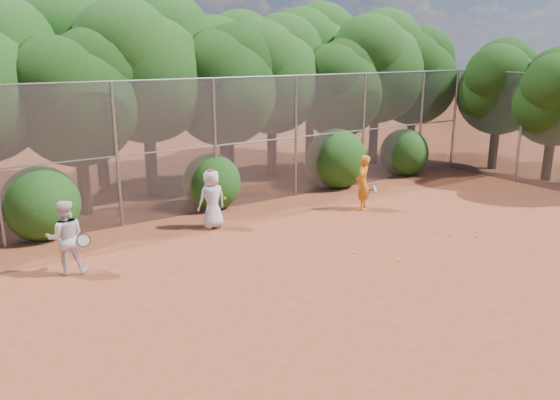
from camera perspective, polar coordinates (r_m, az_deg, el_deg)
ground at (r=13.01m, az=9.92°, el=-6.46°), size 80.00×80.00×0.00m
fence_back at (r=17.06m, az=-4.15°, el=6.13°), size 20.05×0.09×4.03m
fence_side at (r=22.00m, az=23.87°, el=6.96°), size 0.09×6.09×4.03m
tree_2 at (r=16.97m, az=-20.49°, el=10.38°), size 3.99×3.47×5.47m
tree_3 at (r=18.64m, az=-13.82°, el=13.77°), size 4.89×4.26×6.70m
tree_4 at (r=19.14m, az=-5.89°, el=12.24°), size 4.19×3.64×5.73m
tree_5 at (r=21.10m, az=-0.82°, el=13.40°), size 4.51×3.92×6.17m
tree_6 at (r=21.81m, az=6.28°, el=11.85°), size 3.86×3.36×5.29m
tree_7 at (r=23.91m, az=10.12°, el=13.97°), size 4.77×4.14×6.53m
tree_8 at (r=25.14m, az=13.92°, el=12.76°), size 4.25×3.70×5.82m
tree_10 at (r=20.42m, az=-18.80°, el=14.17°), size 5.15×4.48×7.06m
tree_11 at (r=21.96m, az=-5.42°, el=13.72°), size 4.64×4.03×6.35m
tree_12 at (r=24.91m, az=3.29°, el=14.76°), size 5.02×4.37×6.88m
tree_13 at (r=24.20m, az=22.03°, el=11.19°), size 3.86×3.36×5.29m
tree_14 at (r=22.72m, az=26.92°, el=9.86°), size 3.61×3.14×4.94m
bush_0 at (r=15.58m, az=-23.73°, el=-0.01°), size 2.00×2.00×2.00m
bush_1 at (r=17.13m, az=-7.13°, el=2.16°), size 1.80×1.80×1.80m
bush_2 at (r=19.80m, az=5.88°, el=4.59°), size 2.20×2.20×2.20m
bush_3 at (r=22.20m, az=12.86°, el=5.07°), size 1.90×1.90×1.90m
player_yellow at (r=16.96m, az=8.63°, el=1.81°), size 0.89×0.69×1.71m
player_teen at (r=15.13m, az=-7.12°, el=0.12°), size 0.83×0.55×1.68m
player_white at (r=12.83m, az=-21.48°, el=-3.67°), size 0.95×0.83×1.68m
ball_0 at (r=15.26m, az=17.33°, el=-3.48°), size 0.07×0.07×0.07m
ball_1 at (r=17.96m, az=10.84°, el=-0.23°), size 0.07×0.07×0.07m
ball_2 at (r=13.17m, az=12.30°, el=-6.15°), size 0.07×0.07×0.07m
ball_3 at (r=15.37m, az=19.80°, el=-3.57°), size 0.07×0.07×0.07m
ball_4 at (r=13.46m, az=7.74°, el=-5.45°), size 0.07×0.07×0.07m
ball_5 at (r=18.54m, az=11.37°, el=0.23°), size 0.07×0.07×0.07m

